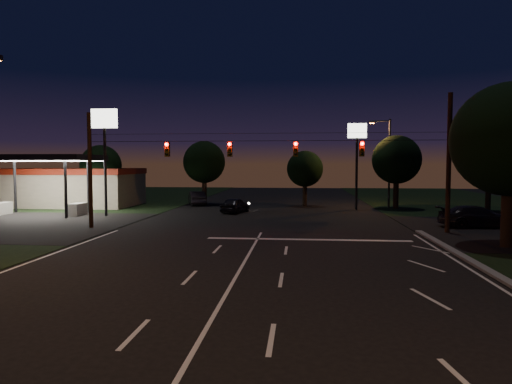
# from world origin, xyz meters

# --- Properties ---
(ground) EXTENTS (140.00, 140.00, 0.00)m
(ground) POSITION_xyz_m (0.00, 0.00, 0.00)
(ground) COLOR black
(ground) RESTS_ON ground
(center_line) EXTENTS (0.14, 40.00, 0.01)m
(center_line) POSITION_xyz_m (0.00, -6.00, 0.01)
(center_line) COLOR silver
(center_line) RESTS_ON ground
(stop_bar) EXTENTS (12.00, 0.50, 0.01)m
(stop_bar) POSITION_xyz_m (3.00, 11.50, 0.01)
(stop_bar) COLOR silver
(stop_bar) RESTS_ON ground
(utility_pole_right) EXTENTS (0.30, 0.30, 9.00)m
(utility_pole_right) POSITION_xyz_m (12.00, 15.00, 0.00)
(utility_pole_right) COLOR black
(utility_pole_right) RESTS_ON ground
(utility_pole_left) EXTENTS (0.28, 0.28, 8.00)m
(utility_pole_left) POSITION_xyz_m (-12.00, 15.00, 0.00)
(utility_pole_left) COLOR black
(utility_pole_left) RESTS_ON ground
(signal_span) EXTENTS (24.00, 0.40, 1.56)m
(signal_span) POSITION_xyz_m (-0.00, 14.96, 5.50)
(signal_span) COLOR black
(signal_span) RESTS_ON ground
(gas_station) EXTENTS (14.20, 16.10, 5.25)m
(gas_station) POSITION_xyz_m (-21.86, 30.39, 2.38)
(gas_station) COLOR gray
(gas_station) RESTS_ON ground
(pole_sign_left_near) EXTENTS (2.20, 0.30, 9.10)m
(pole_sign_left_near) POSITION_xyz_m (-14.00, 22.00, 6.98)
(pole_sign_left_near) COLOR black
(pole_sign_left_near) RESTS_ON ground
(pole_sign_right) EXTENTS (1.80, 0.30, 8.40)m
(pole_sign_right) POSITION_xyz_m (8.00, 30.00, 6.24)
(pole_sign_right) COLOR black
(pole_sign_right) RESTS_ON ground
(street_light_right_far) EXTENTS (2.20, 0.35, 9.00)m
(street_light_right_far) POSITION_xyz_m (11.24, 32.00, 5.24)
(street_light_right_far) COLOR black
(street_light_right_far) RESTS_ON ground
(tree_right_near) EXTENTS (6.00, 6.00, 8.76)m
(tree_right_near) POSITION_xyz_m (13.53, 10.17, 5.68)
(tree_right_near) COLOR black
(tree_right_near) RESTS_ON ground
(tree_far_a) EXTENTS (4.20, 4.20, 6.42)m
(tree_far_a) POSITION_xyz_m (-17.98, 30.12, 4.26)
(tree_far_a) COLOR black
(tree_far_a) RESTS_ON ground
(tree_far_b) EXTENTS (4.60, 4.60, 6.98)m
(tree_far_b) POSITION_xyz_m (-7.98, 34.13, 4.61)
(tree_far_b) COLOR black
(tree_far_b) RESTS_ON ground
(tree_far_c) EXTENTS (3.80, 3.80, 5.86)m
(tree_far_c) POSITION_xyz_m (3.02, 33.10, 3.90)
(tree_far_c) COLOR black
(tree_far_c) RESTS_ON ground
(tree_far_d) EXTENTS (4.80, 4.80, 7.30)m
(tree_far_d) POSITION_xyz_m (12.02, 31.13, 4.83)
(tree_far_d) COLOR black
(tree_far_d) RESTS_ON ground
(tree_far_e) EXTENTS (4.00, 4.00, 6.18)m
(tree_far_e) POSITION_xyz_m (20.02, 29.11, 4.11)
(tree_far_e) COLOR black
(tree_far_e) RESTS_ON ground
(car_oncoming_a) EXTENTS (2.58, 4.36, 1.39)m
(car_oncoming_a) POSITION_xyz_m (-3.43, 25.91, 0.70)
(car_oncoming_a) COLOR black
(car_oncoming_a) RESTS_ON ground
(car_oncoming_b) EXTENTS (2.94, 4.79, 1.49)m
(car_oncoming_b) POSITION_xyz_m (-8.70, 33.24, 0.75)
(car_oncoming_b) COLOR black
(car_oncoming_b) RESTS_ON ground
(car_cross) EXTENTS (5.39, 2.46, 1.53)m
(car_cross) POSITION_xyz_m (14.89, 17.70, 0.76)
(car_cross) COLOR black
(car_cross) RESTS_ON ground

